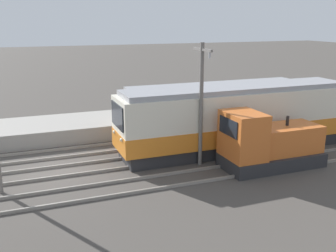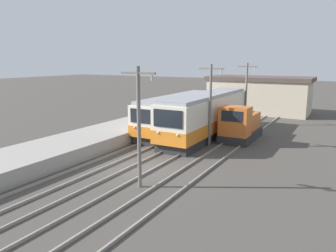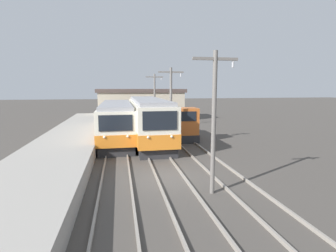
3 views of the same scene
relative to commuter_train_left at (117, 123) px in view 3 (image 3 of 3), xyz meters
name	(u,v)px [view 3 (image 3 of 3)]	position (x,y,z in m)	size (l,w,h in m)	color
ground_plane	(166,177)	(2.60, -10.44, -1.60)	(200.00, 200.00, 0.00)	#47423D
platform_left	(40,176)	(-3.65, -10.44, -1.11)	(4.50, 54.00, 0.98)	gray
track_left	(116,179)	(0.00, -10.44, -1.53)	(1.54, 60.00, 0.14)	gray
track_center	(169,176)	(2.80, -10.44, -1.53)	(1.54, 60.00, 0.14)	gray
track_right	(222,173)	(5.80, -10.44, -1.53)	(1.54, 60.00, 0.14)	gray
commuter_train_left	(117,123)	(0.00, 0.00, 0.00)	(2.84, 12.19, 3.42)	#28282B
commuter_train_center	(148,121)	(2.80, -0.21, 0.14)	(2.84, 14.06, 3.76)	#28282B
shunting_locomotive	(180,126)	(5.80, -0.15, -0.39)	(2.40, 5.24, 3.00)	#28282B
catenary_mast_near	(214,117)	(4.31, -12.87, 1.86)	(2.00, 0.20, 6.30)	slate
catenary_mast_mid	(171,104)	(4.31, -3.22, 1.86)	(2.00, 0.20, 6.30)	slate
catenary_mast_far	(155,99)	(4.31, 6.44, 1.86)	(2.00, 0.20, 6.30)	slate
station_building	(141,104)	(3.43, 15.56, 0.70)	(12.60, 6.30, 4.55)	beige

